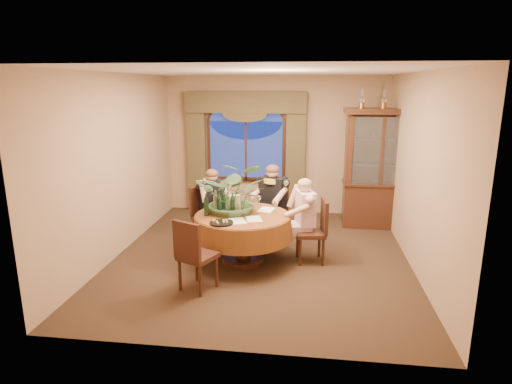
# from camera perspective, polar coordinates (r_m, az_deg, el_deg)

# --- Properties ---
(floor) EXTENTS (5.00, 5.00, 0.00)m
(floor) POSITION_cam_1_polar(r_m,az_deg,el_deg) (6.80, 0.69, -8.53)
(floor) COLOR black
(floor) RESTS_ON ground
(wall_back) EXTENTS (4.50, 0.00, 4.50)m
(wall_back) POSITION_cam_1_polar(r_m,az_deg,el_deg) (8.85, 2.59, 6.17)
(wall_back) COLOR #9E7D5E
(wall_back) RESTS_ON ground
(wall_right) EXTENTS (0.00, 5.00, 5.00)m
(wall_right) POSITION_cam_1_polar(r_m,az_deg,el_deg) (6.54, 20.75, 2.46)
(wall_right) COLOR #9E7D5E
(wall_right) RESTS_ON ground
(ceiling) EXTENTS (5.00, 5.00, 0.00)m
(ceiling) POSITION_cam_1_polar(r_m,az_deg,el_deg) (6.28, 0.77, 15.78)
(ceiling) COLOR white
(ceiling) RESTS_ON wall_back
(window) EXTENTS (1.62, 0.10, 1.32)m
(window) POSITION_cam_1_polar(r_m,az_deg,el_deg) (8.86, -1.35, 5.54)
(window) COLOR navy
(window) RESTS_ON wall_back
(arched_transom) EXTENTS (1.60, 0.06, 0.44)m
(arched_transom) POSITION_cam_1_polar(r_m,az_deg,el_deg) (8.78, -1.38, 10.58)
(arched_transom) COLOR navy
(arched_transom) RESTS_ON wall_back
(drapery_left) EXTENTS (0.38, 0.14, 2.32)m
(drapery_left) POSITION_cam_1_polar(r_m,az_deg,el_deg) (9.04, -7.88, 4.82)
(drapery_left) COLOR #413922
(drapery_left) RESTS_ON floor
(drapery_right) EXTENTS (0.38, 0.14, 2.32)m
(drapery_right) POSITION_cam_1_polar(r_m,az_deg,el_deg) (8.74, 5.32, 4.57)
(drapery_right) COLOR #413922
(drapery_right) RESTS_ON floor
(swag_valance) EXTENTS (2.45, 0.16, 0.42)m
(swag_valance) POSITION_cam_1_polar(r_m,az_deg,el_deg) (8.69, -1.46, 11.87)
(swag_valance) COLOR #413922
(swag_valance) RESTS_ON wall_back
(dining_table) EXTENTS (1.81, 1.81, 0.75)m
(dining_table) POSITION_cam_1_polar(r_m,az_deg,el_deg) (6.46, -1.77, -6.19)
(dining_table) COLOR maroon
(dining_table) RESTS_ON floor
(china_cabinet) EXTENTS (1.37, 0.54, 2.21)m
(china_cabinet) POSITION_cam_1_polar(r_m,az_deg,el_deg) (8.23, 16.08, 2.96)
(china_cabinet) COLOR black
(china_cabinet) RESTS_ON floor
(oil_lamp_left) EXTENTS (0.11, 0.11, 0.34)m
(oil_lamp_left) POSITION_cam_1_polar(r_m,az_deg,el_deg) (8.04, 13.95, 12.02)
(oil_lamp_left) COLOR #A5722D
(oil_lamp_left) RESTS_ON china_cabinet
(oil_lamp_center) EXTENTS (0.11, 0.11, 0.34)m
(oil_lamp_center) POSITION_cam_1_polar(r_m,az_deg,el_deg) (8.09, 16.70, 11.85)
(oil_lamp_center) COLOR #A5722D
(oil_lamp_center) RESTS_ON china_cabinet
(oil_lamp_right) EXTENTS (0.11, 0.11, 0.34)m
(oil_lamp_right) POSITION_cam_1_polar(r_m,az_deg,el_deg) (8.16, 19.42, 11.67)
(oil_lamp_right) COLOR #A5722D
(oil_lamp_right) RESTS_ON china_cabinet
(chair_right) EXTENTS (0.48, 0.48, 0.96)m
(chair_right) POSITION_cam_1_polar(r_m,az_deg,el_deg) (6.49, 7.28, -5.23)
(chair_right) COLOR black
(chair_right) RESTS_ON floor
(chair_back_right) EXTENTS (0.53, 0.53, 0.96)m
(chair_back_right) POSITION_cam_1_polar(r_m,az_deg,el_deg) (7.37, 2.19, -2.76)
(chair_back_right) COLOR black
(chair_back_right) RESTS_ON floor
(chair_back) EXTENTS (0.59, 0.59, 0.96)m
(chair_back) POSITION_cam_1_polar(r_m,az_deg,el_deg) (7.16, -6.44, -3.34)
(chair_back) COLOR black
(chair_back) RESTS_ON floor
(chair_front_left) EXTENTS (0.56, 0.56, 0.96)m
(chair_front_left) POSITION_cam_1_polar(r_m,az_deg,el_deg) (5.65, -7.78, -8.22)
(chair_front_left) COLOR black
(chair_front_left) RESTS_ON floor
(person_pink) EXTENTS (0.53, 0.56, 1.26)m
(person_pink) POSITION_cam_1_polar(r_m,az_deg,el_deg) (6.58, 6.56, -3.55)
(person_pink) COLOR beige
(person_pink) RESTS_ON floor
(person_back) EXTENTS (0.62, 0.61, 1.27)m
(person_back) POSITION_cam_1_polar(r_m,az_deg,el_deg) (7.23, -5.89, -1.86)
(person_back) COLOR black
(person_back) RESTS_ON floor
(person_scarf) EXTENTS (0.61, 0.59, 1.35)m
(person_scarf) POSITION_cam_1_polar(r_m,az_deg,el_deg) (7.18, 2.23, -1.59)
(person_scarf) COLOR black
(person_scarf) RESTS_ON floor
(stoneware_vase) EXTENTS (0.15, 0.15, 0.27)m
(stoneware_vase) POSITION_cam_1_polar(r_m,az_deg,el_deg) (6.41, -2.65, -1.55)
(stoneware_vase) COLOR #8E7F5D
(stoneware_vase) RESTS_ON dining_table
(centerpiece_plant) EXTENTS (1.07, 1.19, 0.93)m
(centerpiece_plant) POSITION_cam_1_polar(r_m,az_deg,el_deg) (6.34, -2.97, 3.16)
(centerpiece_plant) COLOR #3C5A35
(centerpiece_plant) RESTS_ON dining_table
(olive_bowl) EXTENTS (0.16, 0.16, 0.05)m
(olive_bowl) POSITION_cam_1_polar(r_m,az_deg,el_deg) (6.31, -1.52, -2.84)
(olive_bowl) COLOR #415025
(olive_bowl) RESTS_ON dining_table
(cheese_platter) EXTENTS (0.33, 0.33, 0.02)m
(cheese_platter) POSITION_cam_1_polar(r_m,az_deg,el_deg) (5.94, -4.61, -4.12)
(cheese_platter) COLOR black
(cheese_platter) RESTS_ON dining_table
(wine_bottle_0) EXTENTS (0.07, 0.07, 0.33)m
(wine_bottle_0) POSITION_cam_1_polar(r_m,az_deg,el_deg) (6.29, -6.65, -1.69)
(wine_bottle_0) COLOR black
(wine_bottle_0) RESTS_ON dining_table
(wine_bottle_1) EXTENTS (0.07, 0.07, 0.33)m
(wine_bottle_1) POSITION_cam_1_polar(r_m,az_deg,el_deg) (6.37, -3.56, -1.42)
(wine_bottle_1) COLOR tan
(wine_bottle_1) RESTS_ON dining_table
(wine_bottle_2) EXTENTS (0.07, 0.07, 0.33)m
(wine_bottle_2) POSITION_cam_1_polar(r_m,az_deg,el_deg) (6.45, -5.40, -1.26)
(wine_bottle_2) COLOR tan
(wine_bottle_2) RESTS_ON dining_table
(wine_bottle_3) EXTENTS (0.07, 0.07, 0.33)m
(wine_bottle_3) POSITION_cam_1_polar(r_m,az_deg,el_deg) (6.52, -4.35, -1.07)
(wine_bottle_3) COLOR black
(wine_bottle_3) RESTS_ON dining_table
(wine_bottle_4) EXTENTS (0.07, 0.07, 0.33)m
(wine_bottle_4) POSITION_cam_1_polar(r_m,az_deg,el_deg) (6.36, -4.94, -1.46)
(wine_bottle_4) COLOR black
(wine_bottle_4) RESTS_ON dining_table
(wine_bottle_5) EXTENTS (0.07, 0.07, 0.33)m
(wine_bottle_5) POSITION_cam_1_polar(r_m,az_deg,el_deg) (6.28, -3.15, -1.64)
(wine_bottle_5) COLOR black
(wine_bottle_5) RESTS_ON dining_table
(tasting_paper_0) EXTENTS (0.29, 0.35, 0.00)m
(tasting_paper_0) POSITION_cam_1_polar(r_m,az_deg,el_deg) (6.12, -0.30, -3.62)
(tasting_paper_0) COLOR white
(tasting_paper_0) RESTS_ON dining_table
(tasting_paper_1) EXTENTS (0.27, 0.34, 0.00)m
(tasting_paper_1) POSITION_cam_1_polar(r_m,az_deg,el_deg) (6.56, 1.39, -2.38)
(tasting_paper_1) COLOR white
(tasting_paper_1) RESTS_ON dining_table
(tasting_paper_2) EXTENTS (0.31, 0.36, 0.00)m
(tasting_paper_2) POSITION_cam_1_polar(r_m,az_deg,el_deg) (6.04, -2.46, -3.87)
(tasting_paper_2) COLOR white
(tasting_paper_2) RESTS_ON dining_table
(wine_glass_person_pink) EXTENTS (0.07, 0.07, 0.18)m
(wine_glass_person_pink) POSITION_cam_1_polar(r_m,az_deg,el_deg) (6.40, 2.66, -2.01)
(wine_glass_person_pink) COLOR silver
(wine_glass_person_pink) RESTS_ON dining_table
(wine_glass_person_back) EXTENTS (0.07, 0.07, 0.18)m
(wine_glass_person_back) POSITION_cam_1_polar(r_m,az_deg,el_deg) (6.74, -3.98, -1.22)
(wine_glass_person_back) COLOR silver
(wine_glass_person_back) RESTS_ON dining_table
(wine_glass_person_scarf) EXTENTS (0.07, 0.07, 0.18)m
(wine_glass_person_scarf) POSITION_cam_1_polar(r_m,az_deg,el_deg) (6.74, 0.41, -1.19)
(wine_glass_person_scarf) COLOR silver
(wine_glass_person_scarf) RESTS_ON dining_table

